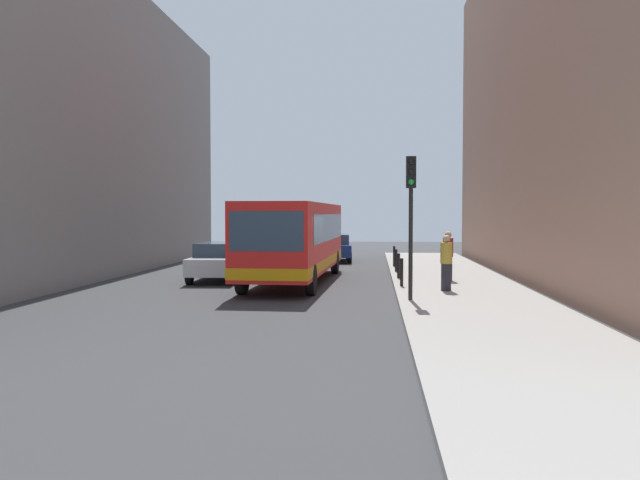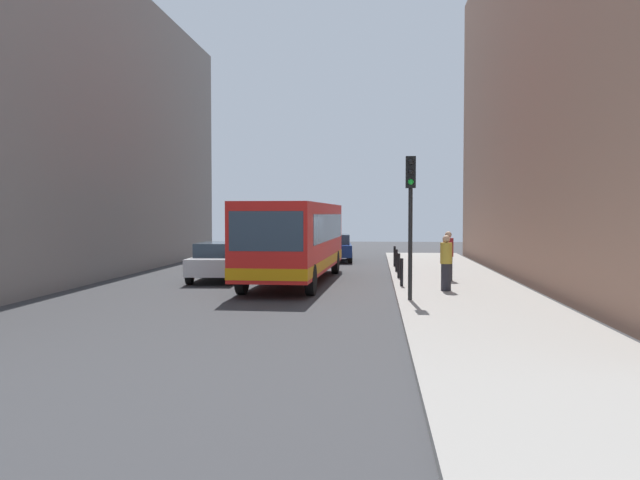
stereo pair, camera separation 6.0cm
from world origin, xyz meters
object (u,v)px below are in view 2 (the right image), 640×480
Objects in this scene: bus at (296,237)px; car_behind_bus at (335,247)px; pedestrian_near_signal at (446,263)px; pedestrian_mid_sidewalk at (448,256)px; bollard_far at (397,261)px; bollard_near at (402,272)px; bollard_mid at (399,266)px; traffic_light at (411,200)px; bollard_farthest at (395,256)px; car_beside_bus at (219,260)px.

bus reaches higher than car_behind_bus.
pedestrian_near_signal is 0.98× the size of pedestrian_mid_sidewalk.
bus is 5.19m from bollard_far.
bollard_mid is (0.00, 2.82, 0.00)m from bollard_near.
bollard_mid is at bearing 90.89° from traffic_light.
traffic_light is 4.34m from bollard_near.
car_behind_bus is at bearing -149.21° from pedestrian_near_signal.
bollard_far is (0.00, 5.63, 0.00)m from bollard_near.
car_behind_bus is at bearing -91.65° from bus.
bollard_far is (-0.10, 9.26, -2.38)m from traffic_light.
traffic_light is at bearing -88.42° from bollard_near.
bollard_near is 8.45m from bollard_farthest.
car_behind_bus is 6.16m from bollard_farthest.
bollard_near is at bearing 150.53° from bus.
bollard_far is 0.53× the size of pedestrian_near_signal.
pedestrian_mid_sidewalk is at bearing -74.36° from bollard_farthest.
traffic_light is 6.25m from pedestrian_mid_sidewalk.
pedestrian_mid_sidewalk reaches higher than bollard_mid.
pedestrian_near_signal is at bearing -78.80° from bollard_far.
car_behind_bus is 17.80m from traffic_light.
bollard_mid is 0.52× the size of pedestrian_mid_sidewalk.
bollard_far and bollard_farthest have the same top height.
traffic_light is at bearing -89.53° from bollard_farthest.
bollard_far is at bearing 90.00° from bollard_near.
bollard_farthest is (3.15, -5.28, -0.16)m from car_behind_bus.
traffic_light is (3.25, -17.36, 2.22)m from car_behind_bus.
car_behind_bus is at bearing -100.13° from pedestrian_mid_sidewalk.
bus is 6.48m from pedestrian_near_signal.
traffic_light reaches higher than bollard_near.
bollard_mid and bollard_farthest have the same top height.
bus reaches higher than bollard_far.
bollard_far is (3.15, -8.10, -0.16)m from car_behind_bus.
bollard_near is at bearing 99.08° from car_behind_bus.
traffic_light is 12.31m from bollard_farthest.
bollard_far is 7.03m from pedestrian_near_signal.
bollard_near is (3.15, -13.74, -0.16)m from car_behind_bus.
bus is at bearing -110.79° from pedestrian_near_signal.
bollard_near is 1.00× the size of bollard_far.
bollard_mid is (3.92, 0.39, -1.10)m from bus.
pedestrian_near_signal reaches higher than bollard_far.
bollard_mid is at bearing -172.06° from bus.
car_beside_bus reaches higher than bollard_near.
car_behind_bus is 11.37m from bollard_mid.
pedestrian_mid_sidewalk is (5.71, -0.35, -0.66)m from bus.
bollard_farthest is (-0.10, 12.07, -2.38)m from traffic_light.
car_beside_bus is 4.72× the size of bollard_farthest.
bollard_near is 2.77m from pedestrian_mid_sidewalk.
bollard_near is at bearing -90.00° from bollard_farthest.
bus is 11.70× the size of bollard_mid.
car_behind_bus is 4.75× the size of bollard_near.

